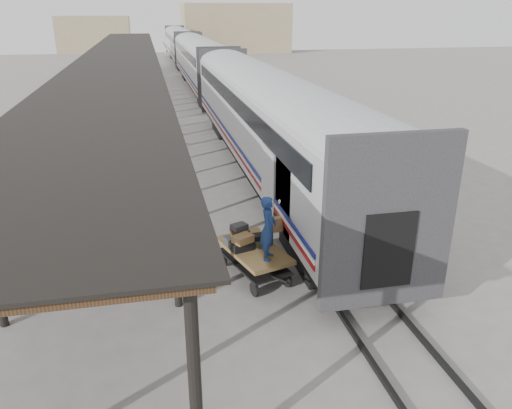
{
  "coord_description": "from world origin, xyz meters",
  "views": [
    {
      "loc": [
        -1.7,
        -13.0,
        6.98
      ],
      "look_at": [
        1.12,
        0.2,
        1.7
      ],
      "focal_mm": 35.0,
      "sensor_mm": 36.0,
      "label": 1
    }
  ],
  "objects_px": {
    "baggage_cart": "(254,255)",
    "luggage_tug": "(126,126)",
    "pedestrian": "(117,142)",
    "porter": "(268,228)"
  },
  "relations": [
    {
      "from": "baggage_cart",
      "to": "luggage_tug",
      "type": "distance_m",
      "value": 18.65
    },
    {
      "from": "luggage_tug",
      "to": "pedestrian",
      "type": "xyz_separation_m",
      "value": [
        -0.24,
        -5.25,
        0.33
      ]
    },
    {
      "from": "baggage_cart",
      "to": "pedestrian",
      "type": "xyz_separation_m",
      "value": [
        -4.22,
        12.97,
        0.21
      ]
    },
    {
      "from": "baggage_cart",
      "to": "pedestrian",
      "type": "distance_m",
      "value": 13.64
    },
    {
      "from": "luggage_tug",
      "to": "porter",
      "type": "xyz_separation_m",
      "value": [
        4.23,
        -18.87,
        1.19
      ]
    },
    {
      "from": "luggage_tug",
      "to": "pedestrian",
      "type": "bearing_deg",
      "value": -81.86
    },
    {
      "from": "luggage_tug",
      "to": "baggage_cart",
      "type": "bearing_deg",
      "value": -66.92
    },
    {
      "from": "porter",
      "to": "pedestrian",
      "type": "distance_m",
      "value": 14.36
    },
    {
      "from": "baggage_cart",
      "to": "luggage_tug",
      "type": "xyz_separation_m",
      "value": [
        -3.98,
        18.22,
        -0.12
      ]
    },
    {
      "from": "luggage_tug",
      "to": "pedestrian",
      "type": "height_order",
      "value": "pedestrian"
    }
  ]
}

